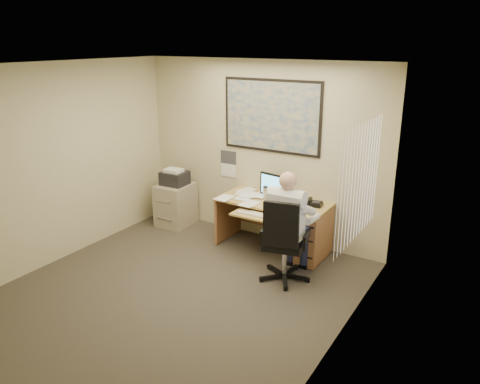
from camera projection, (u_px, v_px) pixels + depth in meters
The scene contains 8 objects.
room_shell at pixel (164, 191), 5.22m from camera, with size 4.00×4.50×2.70m.
desk at pixel (295, 225), 6.67m from camera, with size 1.60×0.97×1.10m.
world_map at pixel (271, 116), 6.77m from camera, with size 1.56×0.03×1.06m, color #1E4C93.
wall_calendar at pixel (228, 164), 7.40m from camera, with size 0.28×0.01×0.42m, color white.
window_blinds at pixel (361, 183), 4.84m from camera, with size 0.06×1.40×1.30m, color silver, non-canonical shape.
filing_cabinet at pixel (176, 201), 7.75m from camera, with size 0.52×0.62×0.96m.
office_chair at pixel (282, 257), 5.95m from camera, with size 0.79×0.79×1.12m.
person at pixel (287, 227), 5.89m from camera, with size 0.60×0.86×1.43m, color white, non-canonical shape.
Camera 1 is at (3.29, -3.80, 2.97)m, focal length 35.00 mm.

